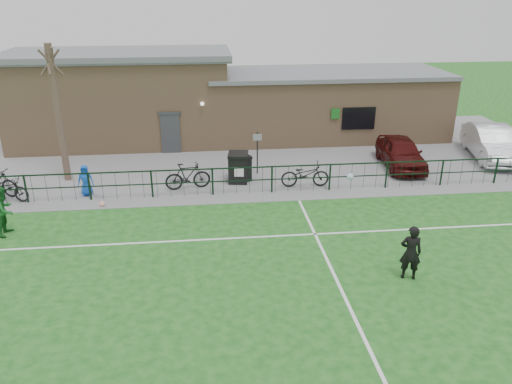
{
  "coord_description": "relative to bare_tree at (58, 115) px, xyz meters",
  "views": [
    {
      "loc": [
        -1.78,
        -11.46,
        8.14
      ],
      "look_at": [
        0.0,
        5.0,
        1.3
      ],
      "focal_mm": 35.0,
      "sensor_mm": 36.0,
      "label": 1
    }
  ],
  "objects": [
    {
      "name": "perimeter_fence",
      "position": [
        8.0,
        -2.5,
        -2.4
      ],
      "size": [
        28.0,
        0.1,
        1.2
      ],
      "primitive_type": "cube",
      "color": "black",
      "rests_on": "ground"
    },
    {
      "name": "outfield_player",
      "position": [
        -0.84,
        -5.24,
        -2.1
      ],
      "size": [
        0.77,
        0.94,
        1.79
      ],
      "primitive_type": "imported",
      "rotation": [
        0.0,
        0.0,
        1.46
      ],
      "color": "#1C6226",
      "rests_on": "ground"
    },
    {
      "name": "wheelie_bin_right",
      "position": [
        7.8,
        -0.9,
        -2.44
      ],
      "size": [
        0.98,
        1.03,
        1.08
      ],
      "primitive_type": "cube",
      "rotation": [
        0.0,
        0.0,
        0.41
      ],
      "color": "black",
      "rests_on": "paving_strip"
    },
    {
      "name": "spectator_child",
      "position": [
        1.24,
        -1.97,
        -2.32
      ],
      "size": [
        0.66,
        0.45,
        1.32
      ],
      "primitive_type": "imported",
      "rotation": [
        0.0,
        0.0,
        0.04
      ],
      "color": "blue",
      "rests_on": "paving_strip"
    },
    {
      "name": "bicycle_d",
      "position": [
        5.46,
        -1.73,
        -2.39
      ],
      "size": [
        2.01,
        0.86,
        1.17
      ],
      "primitive_type": "imported",
      "rotation": [
        0.0,
        0.0,
        1.73
      ],
      "color": "black",
      "rests_on": "paving_strip"
    },
    {
      "name": "ground",
      "position": [
        8.0,
        -10.5,
        -3.0
      ],
      "size": [
        90.0,
        90.0,
        0.0
      ],
      "primitive_type": "plane",
      "color": "#195418",
      "rests_on": "ground"
    },
    {
      "name": "pitch_line_touch",
      "position": [
        8.0,
        -2.7,
        -3.0
      ],
      "size": [
        28.0,
        0.1,
        0.01
      ],
      "primitive_type": "cube",
      "color": "white",
      "rests_on": "ground"
    },
    {
      "name": "bicycle_c",
      "position": [
        -1.84,
        -2.19,
        -2.46
      ],
      "size": [
        2.1,
        1.32,
        1.04
      ],
      "primitive_type": "imported",
      "rotation": [
        0.0,
        0.0,
        1.23
      ],
      "color": "black",
      "rests_on": "paving_strip"
    },
    {
      "name": "ball_ground",
      "position": [
        2.06,
        -3.21,
        -2.89
      ],
      "size": [
        0.22,
        0.22,
        0.22
      ],
      "primitive_type": "sphere",
      "color": "white",
      "rests_on": "ground"
    },
    {
      "name": "pitch_line_perp",
      "position": [
        10.0,
        -10.5,
        -3.0
      ],
      "size": [
        0.1,
        16.0,
        0.01
      ],
      "primitive_type": "cube",
      "color": "white",
      "rests_on": "ground"
    },
    {
      "name": "sign_post",
      "position": [
        8.64,
        -0.13,
        -1.98
      ],
      "size": [
        0.08,
        0.08,
        2.0
      ],
      "primitive_type": "cylinder",
      "rotation": [
        0.0,
        0.0,
        0.39
      ],
      "color": "black",
      "rests_on": "paving_strip"
    },
    {
      "name": "car_maroon",
      "position": [
        15.63,
        0.06,
        -2.26
      ],
      "size": [
        2.05,
        4.34,
        1.44
      ],
      "primitive_type": "imported",
      "rotation": [
        0.0,
        0.0,
        -0.08
      ],
      "color": "#3F0C0B",
      "rests_on": "paving_strip"
    },
    {
      "name": "car_silver",
      "position": [
        20.64,
        0.83,
        -2.16
      ],
      "size": [
        2.78,
        5.25,
        1.64
      ],
      "primitive_type": "imported",
      "rotation": [
        0.0,
        0.0,
        -0.22
      ],
      "color": "#B7BAC0",
      "rests_on": "paving_strip"
    },
    {
      "name": "wheelie_bin_left",
      "position": [
        7.68,
        -1.08,
        -2.36
      ],
      "size": [
        0.94,
        1.04,
        1.25
      ],
      "primitive_type": "cube",
      "rotation": [
        0.0,
        0.0,
        -0.13
      ],
      "color": "black",
      "rests_on": "paving_strip"
    },
    {
      "name": "clubhouse",
      "position": [
        7.12,
        6.0,
        -0.78
      ],
      "size": [
        24.25,
        5.4,
        4.96
      ],
      "color": "tan",
      "rests_on": "ground"
    },
    {
      "name": "bare_tree",
      "position": [
        0.0,
        0.0,
        0.0
      ],
      "size": [
        0.3,
        0.3,
        6.0
      ],
      "primitive_type": "cylinder",
      "color": "#4C382E",
      "rests_on": "ground"
    },
    {
      "name": "pitch_line_mid",
      "position": [
        8.0,
        -6.5,
        -3.0
      ],
      "size": [
        28.0,
        0.1,
        0.01
      ],
      "primitive_type": "cube",
      "color": "white",
      "rests_on": "ground"
    },
    {
      "name": "bicycle_e",
      "position": [
        10.53,
        -1.99,
        -2.43
      ],
      "size": [
        2.12,
        0.82,
        1.1
      ],
      "primitive_type": "imported",
      "rotation": [
        0.0,
        0.0,
        1.53
      ],
      "color": "black",
      "rests_on": "paving_strip"
    },
    {
      "name": "goalkeeper_kick",
      "position": [
        12.13,
        -9.54,
        -2.1
      ],
      "size": [
        1.61,
        3.13,
        2.39
      ],
      "color": "black",
      "rests_on": "ground"
    },
    {
      "name": "paving_strip",
      "position": [
        8.0,
        3.0,
        -2.99
      ],
      "size": [
        34.0,
        13.0,
        0.02
      ],
      "primitive_type": "cube",
      "color": "slate",
      "rests_on": "ground"
    }
  ]
}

